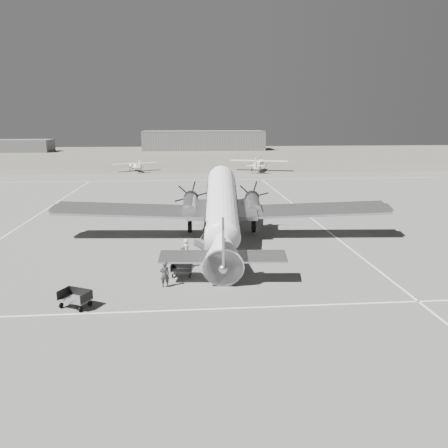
{
  "coord_description": "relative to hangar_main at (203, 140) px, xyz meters",
  "views": [
    {
      "loc": [
        -1.39,
        -36.65,
        10.33
      ],
      "look_at": [
        1.57,
        -2.75,
        2.2
      ],
      "focal_mm": 35.0,
      "sensor_mm": 36.0,
      "label": 1
    }
  ],
  "objects": [
    {
      "name": "ground",
      "position": [
        -5.0,
        -120.0,
        -3.3
      ],
      "size": [
        260.0,
        260.0,
        0.0
      ],
      "primitive_type": "plane",
      "color": "slate",
      "rests_on": "ground"
    },
    {
      "name": "taxi_line_near",
      "position": [
        -5.0,
        -134.0,
        -3.29
      ],
      "size": [
        60.0,
        0.15,
        0.01
      ],
      "primitive_type": "cube",
      "color": "silver",
      "rests_on": "ground"
    },
    {
      "name": "taxi_line_right",
      "position": [
        7.0,
        -120.0,
        -3.29
      ],
      "size": [
        0.15,
        80.0,
        0.01
      ],
      "primitive_type": "cube",
      "color": "silver",
      "rests_on": "ground"
    },
    {
      "name": "taxi_line_left",
      "position": [
        -23.0,
        -110.0,
        -3.29
      ],
      "size": [
        0.15,
        60.0,
        0.01
      ],
      "primitive_type": "cube",
      "color": "silver",
      "rests_on": "ground"
    },
    {
      "name": "taxi_line_horizon",
      "position": [
        -5.0,
        -80.0,
        -3.29
      ],
      "size": [
        90.0,
        0.15,
        0.01
      ],
      "primitive_type": "cube",
      "color": "silver",
      "rests_on": "ground"
    },
    {
      "name": "grass_infield",
      "position": [
        -5.0,
        -25.0,
        -3.3
      ],
      "size": [
        260.0,
        90.0,
        0.01
      ],
      "primitive_type": "cube",
      "color": "#5C594D",
      "rests_on": "ground"
    },
    {
      "name": "hangar_main",
      "position": [
        0.0,
        0.0,
        0.0
      ],
      "size": [
        42.0,
        14.0,
        6.6
      ],
      "color": "slate",
      "rests_on": "ground"
    },
    {
      "name": "shed_secondary",
      "position": [
        -60.0,
        -5.0,
        -1.3
      ],
      "size": [
        18.0,
        10.0,
        4.0
      ],
      "primitive_type": "cube",
      "color": "#565656",
      "rests_on": "ground"
    },
    {
      "name": "dc3_airliner",
      "position": [
        -3.43,
        -120.75,
        -0.41
      ],
      "size": [
        31.82,
        23.26,
        5.78
      ],
      "primitive_type": null,
      "rotation": [
        0.0,
        0.0,
        -0.08
      ],
      "color": "#BBBBBE",
      "rests_on": "ground"
    },
    {
      "name": "light_plane_left",
      "position": [
        -16.77,
        -65.59,
        -2.36
      ],
      "size": [
        11.12,
        10.14,
        1.89
      ],
      "primitive_type": null,
      "rotation": [
        0.0,
        0.0,
        0.37
      ],
      "color": "white",
      "rests_on": "ground"
    },
    {
      "name": "light_plane_right",
      "position": [
        8.63,
        -67.16,
        -2.04
      ],
      "size": [
        14.42,
        12.88,
        2.51
      ],
      "primitive_type": null,
      "rotation": [
        0.0,
        0.0,
        -0.29
      ],
      "color": "white",
      "rests_on": "ground"
    },
    {
      "name": "baggage_cart_near",
      "position": [
        -6.81,
        -128.52,
        -2.87
      ],
      "size": [
        1.64,
        1.26,
        0.85
      ],
      "primitive_type": null,
      "rotation": [
        0.0,
        0.0,
        -0.14
      ],
      "color": "#565656",
      "rests_on": "ground"
    },
    {
      "name": "baggage_cart_far",
      "position": [
        -12.76,
        -133.07,
        -2.8
      ],
      "size": [
        2.15,
        1.93,
        1.0
      ],
      "primitive_type": null,
      "rotation": [
        0.0,
        0.0,
        -0.47
      ],
      "color": "#565656",
      "rests_on": "ground"
    },
    {
      "name": "ground_crew",
      "position": [
        -7.85,
        -130.39,
        -2.47
      ],
      "size": [
        0.67,
        0.51,
        1.65
      ],
      "primitive_type": "imported",
      "rotation": [
        0.0,
        0.0,
        3.35
      ],
      "color": "#313131",
      "rests_on": "ground"
    },
    {
      "name": "ramp_agent",
      "position": [
        -6.68,
        -126.79,
        -2.48
      ],
      "size": [
        0.82,
        0.94,
        1.64
      ],
      "primitive_type": "imported",
      "rotation": [
        0.0,
        0.0,
        1.28
      ],
      "color": "#AAAAA8",
      "rests_on": "ground"
    },
    {
      "name": "passenger",
      "position": [
        -6.49,
        -124.32,
        -2.57
      ],
      "size": [
        0.47,
        0.72,
        1.46
      ],
      "primitive_type": "imported",
      "rotation": [
        0.0,
        0.0,
        1.58
      ],
      "color": "silver",
      "rests_on": "ground"
    }
  ]
}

